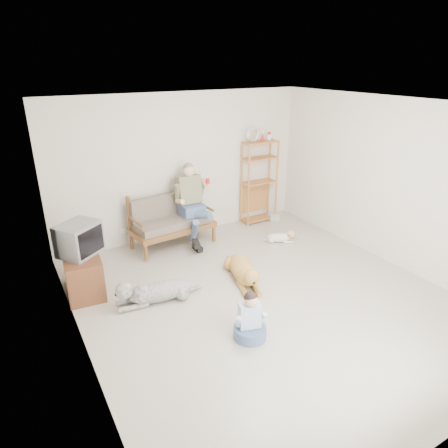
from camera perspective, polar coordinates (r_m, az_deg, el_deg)
floor at (r=5.94m, az=5.83°, el=-10.42°), size 5.50×5.50×0.00m
ceiling at (r=5.02m, az=7.08°, el=16.44°), size 5.50×5.50×0.00m
wall_back at (r=7.62m, az=-5.94°, el=8.17°), size 5.00×0.00×5.00m
wall_left at (r=4.44m, az=-20.78°, el=-3.90°), size 0.00×5.50×5.50m
wall_right at (r=7.05m, az=23.16°, el=5.29°), size 0.00×5.50×5.50m
loveseat at (r=7.41m, az=-7.56°, el=0.64°), size 1.56×0.84×0.95m
man at (r=7.28m, az=-4.38°, el=2.08°), size 0.57×0.81×1.32m
etagere at (r=8.35m, az=5.04°, el=6.11°), size 0.76×0.33×2.00m
book_stack at (r=8.68m, az=7.09°, el=1.03°), size 0.24×0.18×0.14m
tv_stand at (r=6.27m, az=-19.53°, el=-6.67°), size 0.59×0.94×0.60m
crt_tv at (r=6.08m, az=-19.98°, el=-2.02°), size 0.72×0.69×0.47m
wall_outlet at (r=7.54m, az=-14.24°, el=-1.00°), size 0.12×0.02×0.08m
golden_retriever at (r=6.24m, az=2.84°, el=-6.79°), size 0.58×1.32×0.41m
shaggy_dog at (r=5.83m, az=-10.14°, el=-9.53°), size 1.36×0.42×0.40m
terrier at (r=7.63m, az=8.32°, el=-1.85°), size 0.57×0.44×0.24m
child at (r=5.06m, az=3.73°, el=-13.69°), size 0.41×0.41×0.65m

